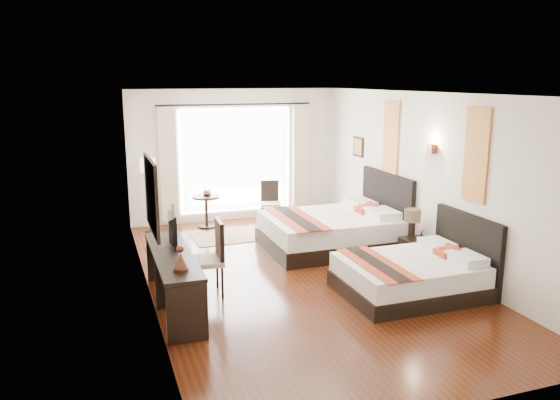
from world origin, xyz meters
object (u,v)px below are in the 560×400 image
object	(u,v)px
floor_lamp	(148,170)
side_table	(206,211)
nightstand	(415,252)
desk_chair	(207,273)
console_desk	(173,280)
bed_far	(334,230)
fruit_bowl	(207,194)
television	(168,227)
vase	(421,233)
window_chair	(270,210)
bed_near	(415,274)
table_lamp	(412,217)

from	to	relation	value
floor_lamp	side_table	world-z (taller)	floor_lamp
nightstand	desk_chair	size ratio (longest dim) A/B	0.43
console_desk	desk_chair	size ratio (longest dim) A/B	2.04
bed_far	fruit_bowl	world-z (taller)	bed_far
television	side_table	world-z (taller)	television
vase	television	distance (m)	4.01
nightstand	window_chair	bearing A→B (deg)	112.04
bed_near	window_chair	size ratio (longest dim) A/B	2.21
vase	table_lamp	bearing A→B (deg)	98.73
side_table	window_chair	world-z (taller)	window_chair
bed_near	table_lamp	bearing A→B (deg)	60.04
side_table	fruit_bowl	world-z (taller)	fruit_bowl
floor_lamp	bed_near	bearing A→B (deg)	-54.52
bed_far	console_desk	world-z (taller)	bed_far
television	side_table	distance (m)	3.66
fruit_bowl	side_table	bearing A→B (deg)	-134.57
nightstand	television	xyz separation A→B (m)	(-3.96, 0.08, 0.77)
side_table	desk_chair	bearing A→B (deg)	-101.65
nightstand	table_lamp	world-z (taller)	table_lamp
floor_lamp	fruit_bowl	size ratio (longest dim) A/B	7.16
console_desk	fruit_bowl	size ratio (longest dim) A/B	10.61
bed_near	vase	world-z (taller)	bed_near
bed_far	window_chair	world-z (taller)	bed_far
window_chair	nightstand	bearing A→B (deg)	35.33
nightstand	television	distance (m)	4.03
table_lamp	fruit_bowl	distance (m)	4.33
nightstand	floor_lamp	world-z (taller)	floor_lamp
bed_near	console_desk	xyz separation A→B (m)	(-3.32, 0.64, 0.09)
desk_chair	console_desk	bearing A→B (deg)	30.81
console_desk	table_lamp	bearing A→B (deg)	7.00
fruit_bowl	console_desk	bearing A→B (deg)	-108.14
floor_lamp	vase	bearing A→B (deg)	-42.75
bed_near	bed_far	size ratio (longest dim) A/B	0.84
floor_lamp	side_table	distance (m)	1.45
vase	console_desk	world-z (taller)	console_desk
bed_near	floor_lamp	size ratio (longest dim) A/B	1.31
bed_near	desk_chair	size ratio (longest dim) A/B	1.81
bed_near	window_chair	xyz separation A→B (m)	(-0.72, 4.41, -0.02)
table_lamp	floor_lamp	bearing A→B (deg)	138.86
bed_far	fruit_bowl	xyz separation A→B (m)	(-1.87, 2.18, 0.35)
desk_chair	floor_lamp	xyz separation A→B (m)	(-0.39, 3.60, 0.92)
table_lamp	vase	world-z (taller)	table_lamp
floor_lamp	table_lamp	bearing A→B (deg)	-41.14
vase	fruit_bowl	size ratio (longest dim) A/B	0.72
window_chair	television	bearing A→B (deg)	-24.60
bed_far	television	xyz separation A→B (m)	(-3.11, -1.24, 0.65)
bed_far	television	distance (m)	3.41
bed_near	side_table	world-z (taller)	bed_near
floor_lamp	fruit_bowl	bearing A→B (deg)	0.38
television	floor_lamp	bearing A→B (deg)	4.50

